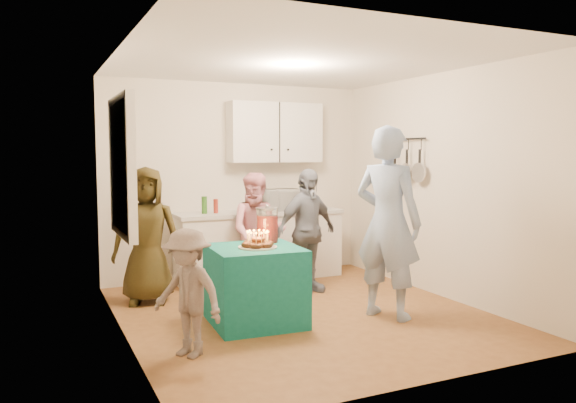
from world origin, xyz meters
name	(u,v)px	position (x,y,z in m)	size (l,w,h in m)	color
floor	(302,313)	(0.00, 0.00, 0.00)	(4.00, 4.00, 0.00)	brown
ceiling	(303,61)	(0.00, 0.00, 2.60)	(4.00, 4.00, 0.00)	white
back_wall	(237,181)	(0.00, 2.00, 1.30)	(3.60, 3.60, 0.00)	silver
left_wall	(122,195)	(-1.80, 0.00, 1.30)	(4.00, 4.00, 0.00)	silver
right_wall	(441,185)	(1.80, 0.00, 1.30)	(4.00, 4.00, 0.00)	silver
window_night	(120,167)	(-1.77, 0.30, 1.55)	(0.04, 1.00, 1.20)	black
counter	(259,247)	(0.20, 1.70, 0.43)	(2.20, 0.58, 0.86)	white
countertop	(259,213)	(0.20, 1.70, 0.89)	(2.24, 0.62, 0.05)	beige
upper_cabinet	(275,133)	(0.50, 1.85, 1.95)	(1.30, 0.30, 0.80)	white
pot_rack	(400,159)	(1.72, 0.70, 1.60)	(0.12, 1.00, 0.60)	black
microwave	(282,200)	(0.54, 1.70, 1.05)	(0.50, 0.34, 0.28)	white
party_table	(255,285)	(-0.57, -0.11, 0.38)	(0.85, 0.85, 0.76)	#0F6860
donut_cake	(258,239)	(-0.56, -0.16, 0.85)	(0.38, 0.38, 0.18)	#381C0C
punch_jar	(267,226)	(-0.35, 0.11, 0.93)	(0.22, 0.22, 0.34)	red
man_birthday	(388,222)	(0.73, -0.47, 0.98)	(0.71, 0.47, 1.95)	#9FBAE8
woman_back_left	(147,235)	(-1.38, 1.12, 0.76)	(0.75, 0.49, 1.53)	brown
woman_back_center	(258,232)	(-0.05, 1.12, 0.72)	(0.70, 0.54, 1.44)	pink
woman_back_right	(307,231)	(0.45, 0.79, 0.74)	(0.87, 0.36, 1.49)	black
child_near_left	(188,293)	(-1.40, -0.71, 0.53)	(0.69, 0.40, 1.06)	#645650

